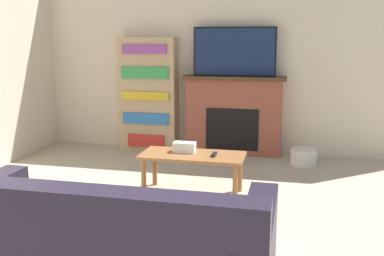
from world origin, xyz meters
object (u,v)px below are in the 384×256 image
at_px(coffee_table, 192,160).
at_px(bookshelf, 148,95).
at_px(fireplace, 233,115).
at_px(tv, 234,52).
at_px(storage_basket, 304,157).

relative_size(coffee_table, bookshelf, 0.66).
bearing_deg(fireplace, tv, -90.00).
relative_size(coffee_table, storage_basket, 3.19).
bearing_deg(fireplace, coffee_table, -96.16).
bearing_deg(fireplace, bookshelf, -178.89).
xyz_separation_m(coffee_table, bookshelf, (-1.00, 1.64, 0.42)).
bearing_deg(tv, bookshelf, -179.86).
xyz_separation_m(bookshelf, storage_basket, (2.10, -0.31, -0.67)).
distance_m(fireplace, coffee_table, 1.68).
relative_size(fireplace, tv, 1.27).
xyz_separation_m(tv, coffee_table, (-0.18, -1.64, -1.01)).
relative_size(tv, storage_basket, 3.33).
bearing_deg(bookshelf, coffee_table, -58.66).
distance_m(fireplace, storage_basket, 1.07).
relative_size(bookshelf, storage_basket, 4.80).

